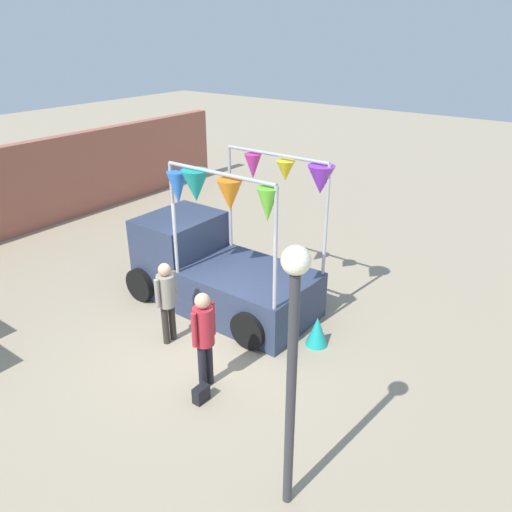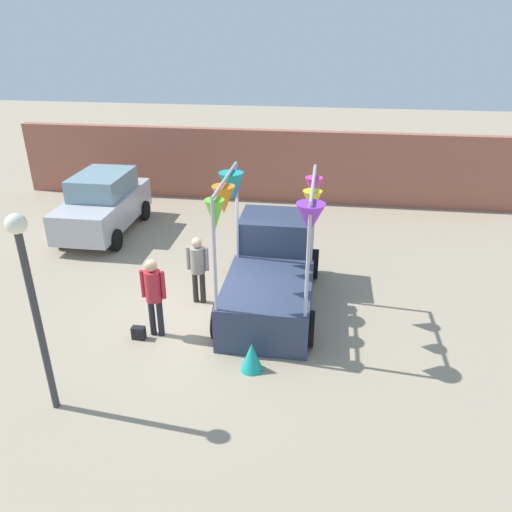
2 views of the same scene
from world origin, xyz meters
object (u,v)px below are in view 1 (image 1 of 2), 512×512
object	(u,v)px
street_lamp	(293,348)
handbag	(201,394)
person_customer	(204,331)
folded_kite_bundle_teal	(317,331)
vendor_truck	(213,264)
person_vendor	(167,295)

from	to	relation	value
street_lamp	handbag	bearing A→B (deg)	71.55
person_customer	folded_kite_bundle_teal	size ratio (longest dim) A/B	2.99
handbag	person_customer	bearing A→B (deg)	29.74
handbag	street_lamp	size ratio (longest dim) A/B	0.08
vendor_truck	person_customer	distance (m)	2.92
vendor_truck	handbag	world-z (taller)	vendor_truck
person_customer	person_vendor	distance (m)	1.58
person_vendor	street_lamp	world-z (taller)	street_lamp
person_customer	folded_kite_bundle_teal	world-z (taller)	person_customer
street_lamp	folded_kite_bundle_teal	size ratio (longest dim) A/B	6.04
vendor_truck	handbag	distance (m)	3.40
vendor_truck	person_customer	bearing A→B (deg)	-141.45
person_customer	street_lamp	bearing A→B (deg)	-114.35
vendor_truck	person_vendor	bearing A→B (deg)	-168.66
folded_kite_bundle_teal	person_vendor	bearing A→B (deg)	124.37
vendor_truck	person_vendor	xyz separation A→B (m)	(-1.71, -0.34, 0.11)
person_customer	handbag	bearing A→B (deg)	-150.26
street_lamp	folded_kite_bundle_teal	world-z (taller)	street_lamp
vendor_truck	handbag	xyz separation A→B (m)	(-2.63, -2.01, -0.76)
person_vendor	folded_kite_bundle_teal	distance (m)	2.95
handbag	folded_kite_bundle_teal	size ratio (longest dim) A/B	0.47
person_customer	folded_kite_bundle_teal	distance (m)	2.49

